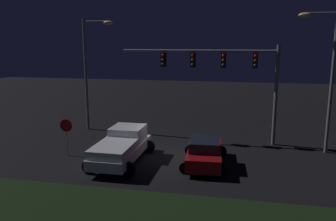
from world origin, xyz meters
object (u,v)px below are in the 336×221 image
(pickup_truck, at_px, (122,145))
(stop_sign, at_px, (66,130))
(car_sedan, at_px, (205,152))
(traffic_signal_gantry, at_px, (224,68))
(street_lamp_left, at_px, (91,62))
(street_lamp_right, at_px, (326,66))

(pickup_truck, distance_m, stop_sign, 3.62)
(pickup_truck, distance_m, car_sedan, 4.63)
(traffic_signal_gantry, height_order, stop_sign, traffic_signal_gantry)
(stop_sign, bearing_deg, traffic_signal_gantry, 28.38)
(pickup_truck, xyz_separation_m, car_sedan, (4.61, 0.38, -0.26))
(pickup_truck, relative_size, stop_sign, 2.43)
(street_lamp_left, bearing_deg, pickup_truck, -54.74)
(car_sedan, relative_size, stop_sign, 2.02)
(pickup_truck, height_order, street_lamp_left, street_lamp_left)
(street_lamp_left, bearing_deg, car_sedan, -33.71)
(pickup_truck, bearing_deg, stop_sign, 84.75)
(car_sedan, relative_size, street_lamp_right, 0.53)
(traffic_signal_gantry, bearing_deg, street_lamp_left, 171.93)
(pickup_truck, distance_m, traffic_signal_gantry, 8.41)
(traffic_signal_gantry, bearing_deg, stop_sign, -151.62)
(traffic_signal_gantry, distance_m, street_lamp_left, 10.03)
(street_lamp_right, relative_size, stop_sign, 3.79)
(street_lamp_left, bearing_deg, traffic_signal_gantry, -8.07)
(street_lamp_left, xyz_separation_m, stop_sign, (1.06, -6.19, -3.63))
(street_lamp_right, distance_m, stop_sign, 15.73)
(car_sedan, distance_m, traffic_signal_gantry, 6.44)
(street_lamp_left, xyz_separation_m, street_lamp_right, (15.89, -2.44, 0.07))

